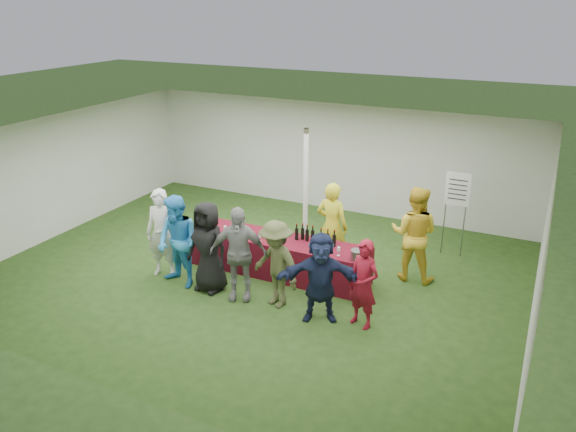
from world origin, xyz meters
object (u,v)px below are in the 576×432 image
at_px(customer_0, 162,233).
at_px(customer_2, 208,247).
at_px(dump_bucket, 358,255).
at_px(serving_table, 279,256).
at_px(wine_list_sign, 457,196).
at_px(customer_6, 363,284).
at_px(customer_3, 238,254).
at_px(customer_4, 276,264).
at_px(customer_5, 320,277).
at_px(staff_pourer, 332,226).
at_px(customer_1, 178,242).
at_px(staff_back, 414,234).

xyz_separation_m(customer_0, customer_2, (1.12, -0.11, -0.02)).
height_order(dump_bucket, customer_0, customer_0).
relative_size(serving_table, customer_0, 2.06).
height_order(wine_list_sign, customer_6, wine_list_sign).
distance_m(wine_list_sign, customer_3, 4.71).
bearing_deg(serving_table, dump_bucket, -7.50).
distance_m(serving_table, customer_4, 1.27).
bearing_deg(customer_5, serving_table, 116.18).
bearing_deg(customer_5, customer_4, 151.08).
bearing_deg(customer_3, customer_2, 155.89).
distance_m(wine_list_sign, customer_6, 3.56).
distance_m(serving_table, wine_list_sign, 3.84).
bearing_deg(wine_list_sign, serving_table, -140.67).
bearing_deg(customer_4, dump_bucket, 57.64).
bearing_deg(dump_bucket, customer_5, -107.73).
bearing_deg(staff_pourer, customer_5, 111.13).
relative_size(serving_table, customer_1, 2.04).
height_order(serving_table, customer_1, customer_1).
bearing_deg(staff_back, staff_pourer, 7.30).
bearing_deg(wine_list_sign, customer_2, -137.18).
xyz_separation_m(customer_1, customer_4, (1.96, 0.13, -0.09)).
xyz_separation_m(dump_bucket, staff_pourer, (-0.85, 0.91, 0.06)).
height_order(customer_4, customer_5, customer_4).
xyz_separation_m(customer_5, customer_6, (0.70, 0.12, -0.02)).
height_order(serving_table, customer_2, customer_2).
distance_m(customer_2, customer_6, 2.94).
bearing_deg(staff_pourer, customer_0, 36.22).
bearing_deg(customer_4, staff_back, 68.16).
relative_size(wine_list_sign, customer_0, 1.03).
bearing_deg(customer_0, serving_table, 17.52).
xyz_separation_m(dump_bucket, customer_5, (-0.31, -0.96, -0.06)).
bearing_deg(wine_list_sign, dump_bucket, -115.12).
xyz_separation_m(wine_list_sign, customer_3, (-3.10, -3.51, -0.44)).
bearing_deg(customer_3, customer_0, 154.38).
bearing_deg(customer_3, customer_5, -22.04).
bearing_deg(staff_pourer, serving_table, 45.07).
xyz_separation_m(customer_2, customer_5, (2.24, -0.06, -0.08)).
xyz_separation_m(staff_pourer, customer_4, (-0.33, -1.78, -0.10)).
relative_size(customer_5, customer_6, 1.03).
bearing_deg(customer_4, customer_0, -160.73).
height_order(staff_back, customer_3, staff_back).
distance_m(serving_table, customer_5, 1.85).
xyz_separation_m(staff_pourer, customer_3, (-1.04, -1.84, -0.02)).
relative_size(staff_pourer, customer_1, 1.02).
bearing_deg(customer_4, customer_3, -153.90).
distance_m(wine_list_sign, staff_pourer, 2.68).
height_order(dump_bucket, customer_6, customer_6).
bearing_deg(dump_bucket, customer_2, -160.57).
bearing_deg(customer_6, dump_bucket, 132.51).
bearing_deg(customer_2, customer_5, 5.38).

